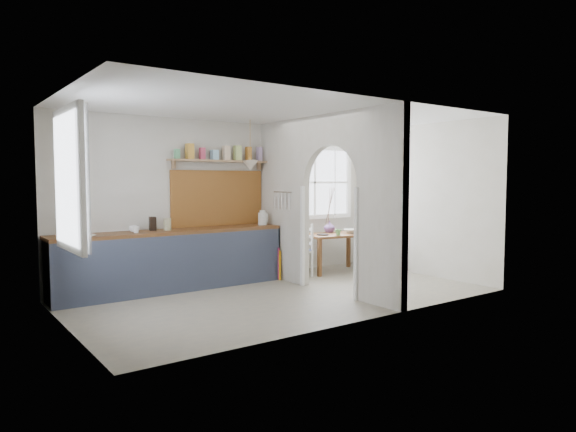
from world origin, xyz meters
TOP-DOWN VIEW (x-y plane):
  - floor at (0.00, 0.00)m, footprint 5.80×3.20m
  - ceiling at (0.00, 0.00)m, footprint 5.80×3.20m
  - walls at (0.00, 0.00)m, footprint 5.81×3.21m
  - partition at (0.70, 0.06)m, footprint 0.12×3.20m
  - kitchen_window at (-2.87, 0.00)m, footprint 0.10×1.16m
  - nook_window at (1.80, 1.56)m, footprint 1.76×0.10m
  - counter at (-1.13, 1.33)m, footprint 3.50×0.60m
  - sink at (-2.43, 1.30)m, footprint 0.40×0.40m
  - backsplash at (-0.20, 1.58)m, footprint 1.65×0.03m
  - shelf at (-0.20, 1.49)m, footprint 1.75×0.20m
  - pendant_lamp at (0.15, 1.15)m, footprint 0.26×0.26m
  - utensil_rail at (0.61, 0.90)m, footprint 0.02×0.50m
  - dining_table at (1.86, 1.05)m, footprint 1.20×0.90m
  - chair_left at (1.05, 1.11)m, footprint 0.45×0.45m
  - chair_right at (2.70, 1.03)m, footprint 0.54×0.54m
  - kettle at (0.47, 1.28)m, footprint 0.23×0.21m
  - mug_a at (-1.71, 1.20)m, footprint 0.12×0.12m
  - mug_b at (-1.68, 1.40)m, footprint 0.14×0.14m
  - knife_block at (-1.38, 1.42)m, footprint 0.12×0.14m
  - jar at (-1.19, 1.32)m, footprint 0.12×0.12m
  - towel_magenta at (0.58, 0.98)m, footprint 0.02×0.03m
  - towel_orange at (0.58, 0.94)m, footprint 0.02×0.03m
  - bowl at (2.20, 0.94)m, footprint 0.37×0.37m
  - table_cup at (1.75, 0.84)m, footprint 0.11×0.11m
  - plate at (1.55, 1.01)m, footprint 0.23×0.23m
  - vase at (1.94, 1.29)m, footprint 0.26×0.26m

SIDE VIEW (x-z plane):
  - floor at x=0.00m, z-range -0.01..0.01m
  - towel_orange at x=0.58m, z-range 0.01..0.49m
  - towel_magenta at x=0.58m, z-range 0.02..0.53m
  - dining_table at x=1.86m, z-range 0.00..0.68m
  - chair_left at x=1.05m, z-range 0.00..0.90m
  - counter at x=-1.13m, z-range 0.01..0.91m
  - chair_right at x=2.70m, z-range 0.00..0.94m
  - plate at x=1.55m, z-range 0.68..0.70m
  - bowl at x=2.20m, z-range 0.68..0.76m
  - table_cup at x=1.75m, z-range 0.68..0.78m
  - vase at x=1.94m, z-range 0.68..0.90m
  - sink at x=-2.43m, z-range 0.88..0.90m
  - mug_b at x=-1.68m, z-range 0.90..0.99m
  - mug_a at x=-1.71m, z-range 0.90..0.99m
  - jar at x=-1.19m, z-range 0.90..1.08m
  - knife_block at x=-1.38m, z-range 0.90..1.10m
  - kettle at x=0.47m, z-range 0.90..1.14m
  - walls at x=0.00m, z-range 0.00..2.60m
  - backsplash at x=-0.20m, z-range 0.90..1.80m
  - utensil_rail at x=0.61m, z-range 1.44..1.46m
  - partition at x=0.70m, z-range 0.15..2.75m
  - nook_window at x=1.80m, z-range 0.95..2.25m
  - kitchen_window at x=-2.87m, z-range 0.90..2.40m
  - pendant_lamp at x=0.15m, z-range 1.80..1.96m
  - shelf at x=-0.20m, z-range 1.90..2.11m
  - ceiling at x=0.00m, z-range 2.60..2.60m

